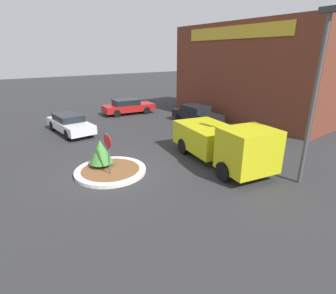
% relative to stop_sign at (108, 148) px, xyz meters
% --- Properties ---
extents(ground_plane, '(120.00, 120.00, 0.00)m').
position_rel_stop_sign_xyz_m(ground_plane, '(-0.43, 0.24, -1.39)').
color(ground_plane, '#2D2D30').
extents(traffic_island, '(3.28, 3.28, 0.16)m').
position_rel_stop_sign_xyz_m(traffic_island, '(-0.43, 0.24, -1.31)').
color(traffic_island, silver).
rests_on(traffic_island, ground_plane).
extents(stop_sign, '(0.63, 0.07, 2.04)m').
position_rel_stop_sign_xyz_m(stop_sign, '(0.00, 0.00, 0.00)').
color(stop_sign, '#4C4C51').
rests_on(stop_sign, ground_plane).
extents(island_shrub, '(1.12, 1.12, 1.28)m').
position_rel_stop_sign_xyz_m(island_shrub, '(-1.06, 0.11, -0.49)').
color(island_shrub, brown).
rests_on(island_shrub, traffic_island).
extents(utility_truck, '(6.31, 3.62, 2.24)m').
position_rel_stop_sign_xyz_m(utility_truck, '(2.03, 5.12, -0.27)').
color(utility_truck, gold).
rests_on(utility_truck, ground_plane).
extents(storefront_building, '(12.91, 6.07, 7.56)m').
position_rel_stop_sign_xyz_m(storefront_building, '(-3.20, 15.15, 2.39)').
color(storefront_building, brown).
rests_on(storefront_building, ground_plane).
extents(parked_sedan_red, '(2.61, 4.87, 1.35)m').
position_rel_stop_sign_xyz_m(parked_sedan_red, '(-11.18, 7.57, -0.70)').
color(parked_sedan_red, '#B21919').
rests_on(parked_sedan_red, ground_plane).
extents(parked_sedan_black, '(4.36, 1.87, 1.39)m').
position_rel_stop_sign_xyz_m(parked_sedan_black, '(-4.68, 10.02, -0.69)').
color(parked_sedan_black, black).
rests_on(parked_sedan_black, ground_plane).
extents(parked_sedan_white, '(4.79, 1.86, 1.29)m').
position_rel_stop_sign_xyz_m(parked_sedan_white, '(-8.20, 1.14, -0.72)').
color(parked_sedan_white, silver).
rests_on(parked_sedan_white, ground_plane).
extents(light_pole, '(0.70, 0.30, 6.78)m').
position_rel_stop_sign_xyz_m(light_pole, '(5.56, 6.10, 2.56)').
color(light_pole, '#4C4C51').
rests_on(light_pole, ground_plane).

